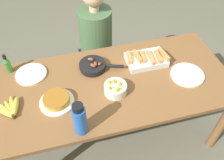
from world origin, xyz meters
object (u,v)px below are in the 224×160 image
object	(u,v)px
skillet	(93,66)
water_bottle	(80,119)
empty_plate_near_front	(31,74)
person_figure	(97,51)
melon_tray	(146,59)
hot_sauce_bottle	(8,64)
empty_plate_far_left	(187,75)
banana_bunch	(10,109)
frittata_plate_center	(57,101)
fruit_bowl_mango	(115,88)

from	to	relation	value
skillet	water_bottle	xyz separation A→B (m)	(-0.18, -0.52, 0.09)
empty_plate_near_front	person_figure	world-z (taller)	person_figure
melon_tray	hot_sauce_bottle	world-z (taller)	hot_sauce_bottle
empty_plate_near_front	empty_plate_far_left	distance (m)	1.19
skillet	banana_bunch	bearing A→B (deg)	-139.01
banana_bunch	empty_plate_near_front	world-z (taller)	banana_bunch
frittata_plate_center	empty_plate_near_front	world-z (taller)	frittata_plate_center
hot_sauce_bottle	empty_plate_near_front	bearing A→B (deg)	-28.18
melon_tray	empty_plate_far_left	distance (m)	0.33
empty_plate_near_front	person_figure	xyz separation A→B (m)	(0.59, 0.40, -0.23)
water_bottle	hot_sauce_bottle	world-z (taller)	water_bottle
banana_bunch	water_bottle	world-z (taller)	water_bottle
fruit_bowl_mango	person_figure	xyz separation A→B (m)	(0.02, 0.73, -0.27)
frittata_plate_center	empty_plate_far_left	world-z (taller)	frittata_plate_center
fruit_bowl_mango	water_bottle	world-z (taller)	water_bottle
empty_plate_near_front	melon_tray	bearing A→B (deg)	-5.83
frittata_plate_center	hot_sauce_bottle	distance (m)	0.51
empty_plate_far_left	hot_sauce_bottle	xyz separation A→B (m)	(-1.30, 0.39, 0.06)
hot_sauce_bottle	empty_plate_far_left	bearing A→B (deg)	-16.81
skillet	empty_plate_near_front	world-z (taller)	skillet
banana_bunch	fruit_bowl_mango	size ratio (longest dim) A/B	1.26
skillet	person_figure	xyz separation A→B (m)	(0.11, 0.45, -0.25)
empty_plate_far_left	fruit_bowl_mango	distance (m)	0.58
empty_plate_far_left	person_figure	bearing A→B (deg)	128.14
melon_tray	water_bottle	size ratio (longest dim) A/B	1.24
skillet	water_bottle	world-z (taller)	water_bottle
fruit_bowl_mango	empty_plate_far_left	bearing A→B (deg)	1.96
water_bottle	empty_plate_far_left	bearing A→B (deg)	16.98
melon_tray	hot_sauce_bottle	distance (m)	1.06
empty_plate_near_front	skillet	bearing A→B (deg)	-6.33
skillet	hot_sauce_bottle	bearing A→B (deg)	-173.56
water_bottle	person_figure	bearing A→B (deg)	72.94
fruit_bowl_mango	hot_sauce_bottle	distance (m)	0.83
skillet	person_figure	world-z (taller)	person_figure
fruit_bowl_mango	person_figure	bearing A→B (deg)	88.60
banana_bunch	fruit_bowl_mango	bearing A→B (deg)	-1.98
skillet	frittata_plate_center	world-z (taller)	skillet
melon_tray	empty_plate_near_front	size ratio (longest dim) A/B	1.35
empty_plate_near_front	hot_sauce_bottle	size ratio (longest dim) A/B	1.44
melon_tray	water_bottle	world-z (taller)	water_bottle
skillet	empty_plate_far_left	distance (m)	0.72
banana_bunch	empty_plate_far_left	xyz separation A→B (m)	(1.29, -0.00, -0.01)
melon_tray	empty_plate_near_front	distance (m)	0.90
banana_bunch	hot_sauce_bottle	xyz separation A→B (m)	(-0.01, 0.39, 0.05)
frittata_plate_center	banana_bunch	bearing A→B (deg)	177.62
skillet	fruit_bowl_mango	distance (m)	0.29
water_bottle	frittata_plate_center	bearing A→B (deg)	116.35
empty_plate_far_left	skillet	bearing A→B (deg)	159.05
banana_bunch	water_bottle	size ratio (longest dim) A/B	0.79
hot_sauce_bottle	melon_tray	bearing A→B (deg)	-9.44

